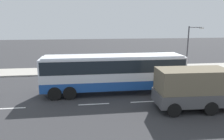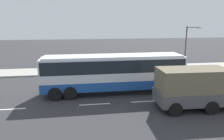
# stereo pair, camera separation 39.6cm
# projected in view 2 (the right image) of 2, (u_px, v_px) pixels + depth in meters

# --- Properties ---
(ground_plane) EXTENTS (120.00, 120.00, 0.00)m
(ground_plane) POSITION_uv_depth(u_px,v_px,m) (124.00, 91.00, 19.81)
(ground_plane) COLOR #333335
(sidewalk_curb) EXTENTS (80.00, 4.00, 0.15)m
(sidewalk_curb) POSITION_uv_depth(u_px,v_px,m) (110.00, 70.00, 28.29)
(sidewalk_curb) COLOR #A8A399
(sidewalk_curb) RESTS_ON ground_plane
(lane_centreline) EXTENTS (47.65, 0.16, 0.01)m
(lane_centreline) POSITION_uv_depth(u_px,v_px,m) (211.00, 98.00, 18.10)
(lane_centreline) COLOR white
(lane_centreline) RESTS_ON ground_plane
(coach_bus) EXTENTS (12.39, 2.66, 3.41)m
(coach_bus) POSITION_uv_depth(u_px,v_px,m) (114.00, 70.00, 18.85)
(coach_bus) COLOR #1E4C9E
(coach_bus) RESTS_ON ground_plane
(cargo_truck) EXTENTS (7.47, 2.87, 2.99)m
(cargo_truck) POSITION_uv_depth(u_px,v_px,m) (204.00, 87.00, 15.66)
(cargo_truck) COLOR red
(cargo_truck) RESTS_ON ground_plane
(pedestrian_near_curb) EXTENTS (0.32, 0.32, 1.76)m
(pedestrian_near_curb) POSITION_uv_depth(u_px,v_px,m) (121.00, 63.00, 27.19)
(pedestrian_near_curb) COLOR brown
(pedestrian_near_curb) RESTS_ON sidewalk_curb
(street_lamp) EXTENTS (2.03, 0.24, 5.53)m
(street_lamp) POSITION_uv_depth(u_px,v_px,m) (188.00, 44.00, 27.82)
(street_lamp) COLOR #47474C
(street_lamp) RESTS_ON sidewalk_curb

